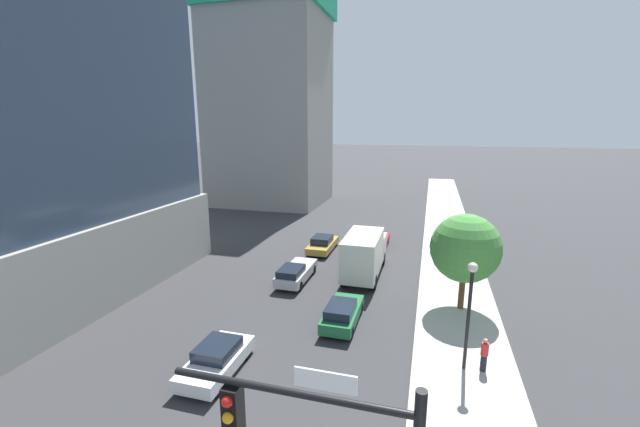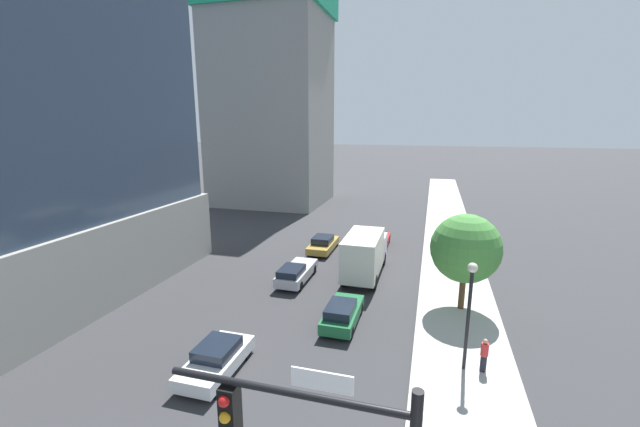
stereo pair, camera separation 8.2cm
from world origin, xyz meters
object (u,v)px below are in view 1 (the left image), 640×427
(car_red, at_px, (378,240))
(pedestrian_red_shirt, at_px, (484,354))
(street_lamp, at_px, (470,299))
(car_silver, at_px, (295,273))
(car_white, at_px, (217,359))
(car_gold, at_px, (322,244))
(street_tree, at_px, (465,248))
(car_green, at_px, (342,313))
(construction_building, at_px, (270,91))
(box_truck, at_px, (364,253))

(car_red, height_order, pedestrian_red_shirt, pedestrian_red_shirt)
(street_lamp, relative_size, car_silver, 1.08)
(car_white, bearing_deg, car_gold, 90.00)
(street_tree, distance_m, car_green, 8.26)
(street_lamp, relative_size, street_tree, 0.88)
(street_tree, bearing_deg, car_silver, 172.80)
(car_green, xyz_separation_m, car_silver, (-4.58, 5.16, -0.00))
(car_red, bearing_deg, car_silver, -114.63)
(construction_building, relative_size, car_red, 8.32)
(construction_building, bearing_deg, box_truck, -54.92)
(box_truck, bearing_deg, car_gold, 132.24)
(car_red, bearing_deg, street_tree, -59.92)
(construction_building, relative_size, car_white, 8.23)
(car_silver, xyz_separation_m, car_gold, (0.00, 7.34, -0.05))
(car_green, bearing_deg, car_red, 90.00)
(street_tree, bearing_deg, car_gold, 141.96)
(car_silver, bearing_deg, car_green, -48.38)
(street_lamp, relative_size, car_green, 1.21)
(street_tree, bearing_deg, car_white, -139.26)
(car_white, distance_m, car_red, 21.54)
(street_lamp, xyz_separation_m, pedestrian_red_shirt, (0.83, 0.03, -2.62))
(street_tree, distance_m, car_silver, 11.74)
(car_green, bearing_deg, construction_building, 118.40)
(car_green, bearing_deg, car_gold, 110.13)
(car_green, distance_m, box_truck, 7.54)
(street_tree, xyz_separation_m, car_red, (-6.61, 11.41, -3.30))
(car_silver, xyz_separation_m, pedestrian_red_shirt, (11.79, -7.81, 0.24))
(car_gold, bearing_deg, car_white, -90.00)
(construction_building, xyz_separation_m, car_gold, (12.94, -19.90, -14.75))
(construction_building, xyz_separation_m, street_lamp, (23.90, -35.08, -11.85))
(car_green, bearing_deg, pedestrian_red_shirt, -20.22)
(car_silver, relative_size, car_red, 1.14)
(car_gold, xyz_separation_m, pedestrian_red_shirt, (11.79, -15.15, 0.29))
(car_red, distance_m, box_truck, 7.80)
(box_truck, relative_size, pedestrian_red_shirt, 4.62)
(car_white, height_order, car_red, car_white)
(car_silver, distance_m, pedestrian_red_shirt, 14.15)
(car_green, xyz_separation_m, car_white, (-4.58, -5.89, -0.03))
(car_white, bearing_deg, car_silver, 90.00)
(car_green, bearing_deg, car_white, -127.86)
(street_tree, bearing_deg, car_green, -150.47)
(street_tree, bearing_deg, box_truck, 150.69)
(car_gold, relative_size, car_red, 1.09)
(street_lamp, bearing_deg, car_red, 109.70)
(construction_building, relative_size, street_lamp, 6.75)
(car_green, relative_size, pedestrian_red_shirt, 2.67)
(construction_building, distance_m, car_gold, 27.95)
(car_white, height_order, pedestrian_red_shirt, pedestrian_red_shirt)
(street_tree, relative_size, car_silver, 1.23)
(construction_building, height_order, street_lamp, construction_building)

